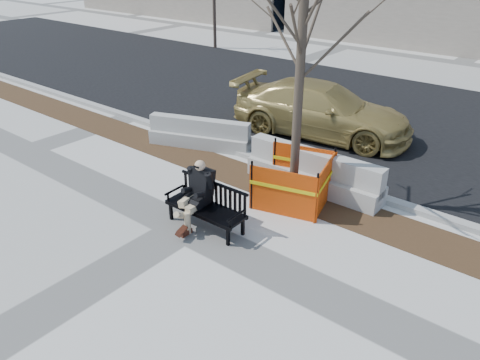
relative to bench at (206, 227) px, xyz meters
The scene contains 11 objects.
ground 0.43m from the bench, 136.14° to the right, with size 120.00×120.00×0.00m, color beige.
mulch_strip 2.32m from the bench, 97.76° to the left, with size 40.00×1.20×0.02m, color #47301C.
asphalt_street 8.50m from the bench, 92.11° to the left, with size 60.00×10.40×0.01m, color black.
curb 3.26m from the bench, 95.51° to the left, with size 60.00×0.25×0.12m, color #9E9B93.
bench is the anchor object (origin of this frame).
seated_man 0.24m from the bench, 169.47° to the left, with size 0.59×0.98×1.37m, color black, non-canonical shape.
tree_fence 2.16m from the bench, 69.18° to the left, with size 2.25×2.25×5.63m, color #FF5109, non-canonical shape.
sedan 6.00m from the bench, 97.91° to the left, with size 2.15×5.28×1.53m, color #A48C48.
jersey_barrier_left 4.22m from the bench, 134.84° to the left, with size 2.90×0.58×0.83m, color #A9A79E, non-canonical shape.
jersey_barrier_right 2.91m from the bench, 73.73° to the left, with size 3.33×0.67×0.96m, color #AAA79F, non-canonical shape.
far_tree_left 18.07m from the bench, 130.99° to the left, with size 1.92×1.92×5.18m, color #42342A, non-canonical shape.
Camera 1 is at (5.93, -5.57, 5.18)m, focal length 35.24 mm.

